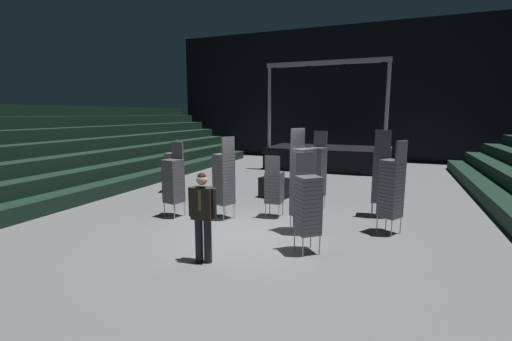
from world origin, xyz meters
name	(u,v)px	position (x,y,z in m)	size (l,w,h in m)	color
ground_plane	(244,238)	(0.00, 0.00, -0.05)	(22.00, 30.00, 0.10)	slate
arena_end_wall	(342,94)	(0.00, 15.00, 4.00)	(22.00, 0.30, 8.00)	black
bleacher_bank_left	(31,150)	(-8.38, 1.00, 1.58)	(5.25, 24.00, 3.15)	black
stage_riser	(328,156)	(0.00, 10.82, 0.62)	(6.00, 3.33, 5.22)	black
man_with_tie	(203,212)	(-0.13, -1.61, 0.99)	(0.57, 0.27, 1.74)	black
chair_stack_front_left	(274,186)	(0.17, 1.68, 0.86)	(0.45, 0.45, 1.71)	#B2B5BA
chair_stack_front_right	(174,180)	(-2.40, 0.70, 1.03)	(0.52, 0.52, 2.05)	#B2B5BA
chair_stack_mid_left	(308,204)	(1.59, -0.41, 1.03)	(0.62, 0.62, 2.05)	#B2B5BA
chair_stack_mid_right	(224,178)	(-1.04, 1.06, 1.11)	(0.58, 0.58, 2.22)	#B2B5BA
chair_stack_mid_centre	(391,188)	(3.13, 1.43, 1.11)	(0.60, 0.60, 2.22)	#B2B5BA
chair_stack_rear_left	(303,181)	(1.18, 0.76, 1.24)	(0.61, 0.61, 2.48)	#B2B5BA
chair_stack_rear_right	(381,174)	(2.86, 2.81, 1.19)	(0.45, 0.45, 2.39)	#B2B5BA
chair_stack_rear_centre	(317,171)	(1.08, 2.89, 1.15)	(0.52, 0.52, 2.31)	#B2B5BA
chair_stack_aisle_left	(172,166)	(-4.23, 3.22, 0.94)	(0.57, 0.57, 1.88)	#B2B5BA
equipment_road_case	(274,188)	(-0.55, 3.77, 0.34)	(0.90, 0.60, 0.68)	black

